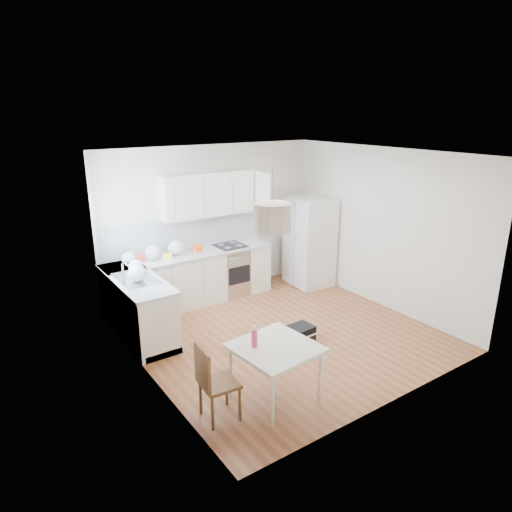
% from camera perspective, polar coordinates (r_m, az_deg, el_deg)
% --- Properties ---
extents(floor, '(4.20, 4.20, 0.00)m').
position_cam_1_polar(floor, '(7.10, 3.13, -9.59)').
color(floor, brown).
rests_on(floor, ground).
extents(ceiling, '(4.20, 4.20, 0.00)m').
position_cam_1_polar(ceiling, '(6.33, 3.55, 12.65)').
color(ceiling, white).
rests_on(ceiling, wall_back).
extents(wall_back, '(4.20, 0.00, 4.20)m').
position_cam_1_polar(wall_back, '(8.29, -5.57, 4.39)').
color(wall_back, silver).
rests_on(wall_back, floor).
extents(wall_left, '(0.00, 4.20, 4.20)m').
position_cam_1_polar(wall_left, '(5.62, -13.92, -2.68)').
color(wall_left, silver).
rests_on(wall_left, floor).
extents(wall_right, '(0.00, 4.20, 4.20)m').
position_cam_1_polar(wall_right, '(8.00, 15.36, 3.33)').
color(wall_right, silver).
rests_on(wall_right, floor).
extents(window_glassblock, '(0.02, 1.00, 1.00)m').
position_cam_1_polar(window_glassblock, '(6.56, -17.70, 3.60)').
color(window_glassblock, '#BFE0F9').
rests_on(window_glassblock, wall_left).
extents(cabinets_back, '(3.00, 0.60, 0.88)m').
position_cam_1_polar(cabinets_back, '(8.04, -8.08, -2.94)').
color(cabinets_back, white).
rests_on(cabinets_back, floor).
extents(cabinets_left, '(0.60, 1.80, 0.88)m').
position_cam_1_polar(cabinets_left, '(7.10, -14.60, -6.24)').
color(cabinets_left, white).
rests_on(cabinets_left, floor).
extents(counter_back, '(3.02, 0.64, 0.04)m').
position_cam_1_polar(counter_back, '(7.89, -8.22, 0.19)').
color(counter_back, '#B2B4B7').
rests_on(counter_back, cabinets_back).
extents(counter_left, '(0.64, 1.82, 0.04)m').
position_cam_1_polar(counter_left, '(6.93, -14.90, -2.77)').
color(counter_left, '#B2B4B7').
rests_on(counter_left, cabinets_left).
extents(backsplash_back, '(3.00, 0.01, 0.58)m').
position_cam_1_polar(backsplash_back, '(8.06, -9.25, 2.81)').
color(backsplash_back, white).
rests_on(backsplash_back, wall_back).
extents(backsplash_left, '(0.01, 1.80, 0.58)m').
position_cam_1_polar(backsplash_left, '(6.75, -17.44, -0.77)').
color(backsplash_left, white).
rests_on(backsplash_left, wall_left).
extents(upper_cabinets, '(1.70, 0.32, 0.75)m').
position_cam_1_polar(upper_cabinets, '(7.98, -6.07, 7.69)').
color(upper_cabinets, white).
rests_on(upper_cabinets, wall_back).
extents(range_oven, '(0.50, 0.61, 0.88)m').
position_cam_1_polar(range_oven, '(8.40, -3.20, -1.86)').
color(range_oven, '#B8BBBD').
rests_on(range_oven, floor).
extents(sink, '(0.50, 0.80, 0.16)m').
position_cam_1_polar(sink, '(6.88, -14.77, -2.77)').
color(sink, '#B8BBBD').
rests_on(sink, counter_left).
extents(refrigerator, '(0.88, 0.91, 1.69)m').
position_cam_1_polar(refrigerator, '(8.84, 6.73, 1.82)').
color(refrigerator, white).
rests_on(refrigerator, floor).
extents(dining_table, '(0.96, 0.96, 0.70)m').
position_cam_1_polar(dining_table, '(5.35, 2.43, -11.88)').
color(dining_table, beige).
rests_on(dining_table, floor).
extents(dining_chair, '(0.41, 0.41, 0.91)m').
position_cam_1_polar(dining_chair, '(5.15, -4.60, -15.36)').
color(dining_chair, '#533518').
rests_on(dining_chair, floor).
extents(drink_bottle, '(0.09, 0.09, 0.25)m').
position_cam_1_polar(drink_bottle, '(5.25, -0.20, -10.01)').
color(drink_bottle, '#D73B74').
rests_on(drink_bottle, dining_table).
extents(gym_bag, '(0.49, 0.33, 0.22)m').
position_cam_1_polar(gym_bag, '(6.86, 5.24, -9.67)').
color(gym_bag, black).
rests_on(gym_bag, floor).
extents(pendant_lamp, '(0.45, 0.45, 0.31)m').
position_cam_1_polar(pendant_lamp, '(4.85, 2.01, 4.84)').
color(pendant_lamp, beige).
rests_on(pendant_lamp, ceiling).
extents(grocery_bag_a, '(0.23, 0.20, 0.21)m').
position_cam_1_polar(grocery_bag_a, '(7.49, -15.63, -0.26)').
color(grocery_bag_a, white).
rests_on(grocery_bag_a, counter_back).
extents(grocery_bag_b, '(0.27, 0.23, 0.24)m').
position_cam_1_polar(grocery_bag_b, '(7.62, -12.78, 0.40)').
color(grocery_bag_b, white).
rests_on(grocery_bag_b, counter_back).
extents(grocery_bag_c, '(0.27, 0.23, 0.24)m').
position_cam_1_polar(grocery_bag_c, '(7.81, -9.95, 1.01)').
color(grocery_bag_c, white).
rests_on(grocery_bag_c, counter_back).
extents(grocery_bag_d, '(0.22, 0.19, 0.20)m').
position_cam_1_polar(grocery_bag_d, '(7.12, -14.81, -1.20)').
color(grocery_bag_d, white).
rests_on(grocery_bag_d, counter_back).
extents(grocery_bag_e, '(0.27, 0.23, 0.24)m').
position_cam_1_polar(grocery_bag_e, '(6.71, -14.64, -2.14)').
color(grocery_bag_e, white).
rests_on(grocery_bag_e, counter_left).
extents(snack_orange, '(0.17, 0.13, 0.11)m').
position_cam_1_polar(snack_orange, '(7.96, -7.28, 0.95)').
color(snack_orange, '#DD4B13').
rests_on(snack_orange, counter_back).
extents(snack_yellow, '(0.17, 0.15, 0.10)m').
position_cam_1_polar(snack_yellow, '(7.64, -10.97, 0.01)').
color(snack_yellow, yellow).
rests_on(snack_yellow, counter_back).
extents(snack_red, '(0.17, 0.12, 0.11)m').
position_cam_1_polar(snack_red, '(7.61, -14.42, -0.29)').
color(snack_red, red).
rests_on(snack_red, counter_back).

